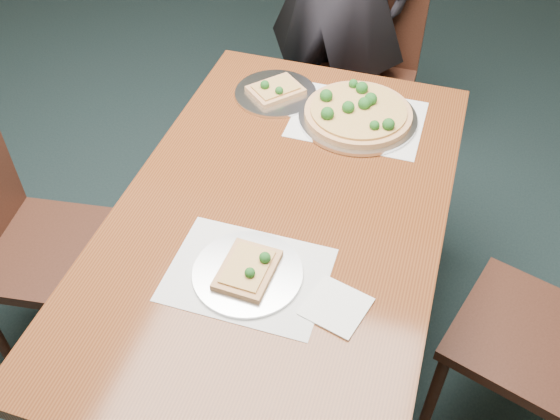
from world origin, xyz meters
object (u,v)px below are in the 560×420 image
(chair_far, at_px, (367,65))
(pizza_pan, at_px, (358,113))
(slice_plate_far, at_px, (275,92))
(chair_left, at_px, (21,235))
(dining_table, at_px, (280,232))
(slice_plate_near, at_px, (248,271))

(chair_far, bearing_deg, pizza_pan, -82.73)
(slice_plate_far, bearing_deg, chair_far, 72.48)
(chair_left, bearing_deg, dining_table, -88.70)
(chair_left, relative_size, slice_plate_near, 3.25)
(chair_far, xyz_separation_m, pizza_pan, (0.09, -0.70, 0.26))
(pizza_pan, height_order, slice_plate_far, pizza_pan)
(chair_left, relative_size, pizza_pan, 2.35)
(dining_table, bearing_deg, pizza_pan, 76.49)
(dining_table, relative_size, pizza_pan, 3.88)
(pizza_pan, bearing_deg, chair_far, 97.44)
(chair_far, relative_size, pizza_pan, 2.35)
(dining_table, distance_m, chair_left, 0.85)
(chair_left, xyz_separation_m, slice_plate_far, (0.64, 0.66, 0.25))
(pizza_pan, relative_size, slice_plate_far, 1.38)
(slice_plate_far, bearing_deg, chair_left, -134.13)
(chair_far, height_order, slice_plate_near, chair_far)
(dining_table, relative_size, slice_plate_far, 5.36)
(pizza_pan, bearing_deg, chair_left, -147.01)
(dining_table, distance_m, slice_plate_near, 0.27)
(pizza_pan, bearing_deg, dining_table, -103.51)
(chair_far, relative_size, slice_plate_near, 3.25)
(slice_plate_near, bearing_deg, chair_left, 172.34)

